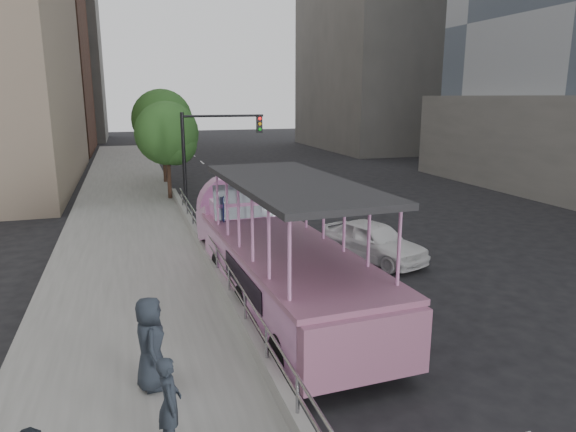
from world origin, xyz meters
name	(u,v)px	position (x,y,z in m)	size (l,w,h in m)	color
ground	(332,299)	(0.00, 0.00, 0.00)	(160.00, 160.00, 0.00)	black
sidewalk	(129,229)	(-5.75, 10.00, 0.15)	(5.50, 80.00, 0.30)	#9C9C97
kerb_wall	(217,273)	(-3.12, 2.00, 0.48)	(0.24, 30.00, 0.36)	#9A9A95
guardrail	(217,253)	(-3.12, 2.00, 1.14)	(0.07, 22.00, 0.71)	#9E9FA3
duck_boat	(273,252)	(-1.65, 0.72, 1.42)	(3.29, 11.63, 3.82)	black
car	(374,241)	(2.92, 3.11, 0.73)	(1.74, 4.30, 1.47)	white
pedestrian_near	(170,403)	(-5.23, -5.75, 1.11)	(0.59, 0.39, 1.62)	#222932
pedestrian_far	(150,343)	(-5.43, -3.81, 1.25)	(0.93, 0.60, 1.90)	#222932
parking_sign	(225,226)	(-2.66, 3.00, 1.74)	(0.20, 0.60, 2.77)	black
traffic_signal	(207,146)	(-1.70, 12.50, 3.50)	(4.20, 0.32, 5.20)	black
street_tree_near	(169,136)	(-3.30, 15.93, 3.82)	(3.52, 3.52, 5.72)	#372219
street_tree_far	(164,122)	(-3.10, 21.93, 4.31)	(3.97, 3.97, 6.45)	#372219
midrise_stone_a	(406,6)	(26.00, 42.00, 16.00)	(20.00, 20.00, 32.00)	slate
midrise_stone_b	(38,65)	(-16.00, 64.00, 10.00)	(16.00, 14.00, 20.00)	slate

